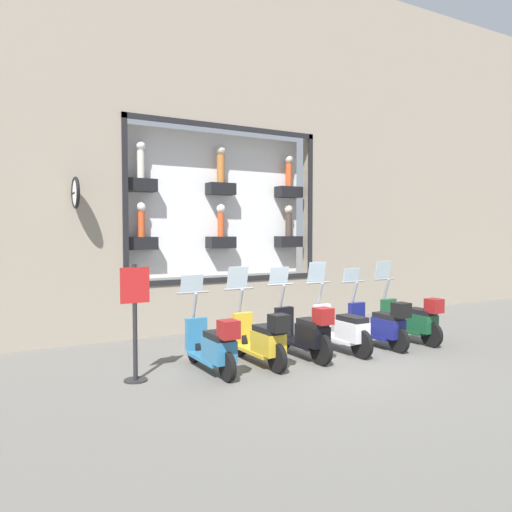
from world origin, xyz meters
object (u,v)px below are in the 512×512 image
object	(u,v)px
scooter_white_2	(342,329)
shop_sign_post	(135,318)
scooter_teal_5	(213,346)
scooter_yellow_4	(262,339)
scooter_green_0	(413,320)
scooter_navy_1	(380,325)
scooter_black_3	(305,332)

from	to	relation	value
scooter_white_2	shop_sign_post	size ratio (longest dim) A/B	0.99
scooter_white_2	scooter_teal_5	distance (m)	2.75
scooter_yellow_4	shop_sign_post	size ratio (longest dim) A/B	0.99
scooter_yellow_4	scooter_teal_5	xyz separation A→B (m)	(-0.01, 0.91, -0.01)
scooter_green_0	scooter_white_2	distance (m)	1.83
scooter_white_2	scooter_navy_1	bearing A→B (deg)	-94.50
scooter_yellow_4	scooter_teal_5	bearing A→B (deg)	90.45
scooter_yellow_4	scooter_navy_1	bearing A→B (deg)	-90.12
scooter_white_2	scooter_teal_5	xyz separation A→B (m)	(-0.07, 2.74, 0.02)
scooter_white_2	scooter_black_3	distance (m)	0.92
scooter_green_0	scooter_black_3	bearing A→B (deg)	89.85
scooter_green_0	scooter_navy_1	xyz separation A→B (m)	(-0.01, 0.91, -0.01)
shop_sign_post	scooter_teal_5	bearing A→B (deg)	-100.40
scooter_black_3	scooter_yellow_4	world-z (taller)	scooter_yellow_4
scooter_green_0	scooter_teal_5	size ratio (longest dim) A/B	1.00
scooter_black_3	scooter_yellow_4	bearing A→B (deg)	90.59
scooter_green_0	scooter_yellow_4	distance (m)	3.66
scooter_black_3	shop_sign_post	distance (m)	3.10
scooter_teal_5	scooter_green_0	bearing A→B (deg)	-89.88
scooter_green_0	scooter_yellow_4	world-z (taller)	scooter_yellow_4
scooter_black_3	scooter_yellow_4	xyz separation A→B (m)	(-0.01, 0.91, -0.02)
scooter_black_3	shop_sign_post	size ratio (longest dim) A/B	1.00
scooter_green_0	scooter_navy_1	size ratio (longest dim) A/B	1.00
scooter_navy_1	shop_sign_post	xyz separation A→B (m)	(0.22, 4.88, 0.53)
scooter_navy_1	scooter_teal_5	distance (m)	3.66
scooter_navy_1	scooter_black_3	size ratio (longest dim) A/B	0.99
scooter_yellow_4	shop_sign_post	bearing A→B (deg)	84.20
scooter_teal_5	scooter_black_3	bearing A→B (deg)	-89.48
scooter_black_3	scooter_navy_1	bearing A→B (deg)	-90.48
scooter_navy_1	scooter_black_3	world-z (taller)	scooter_black_3
scooter_navy_1	scooter_yellow_4	bearing A→B (deg)	89.88
scooter_white_2	scooter_yellow_4	world-z (taller)	scooter_white_2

